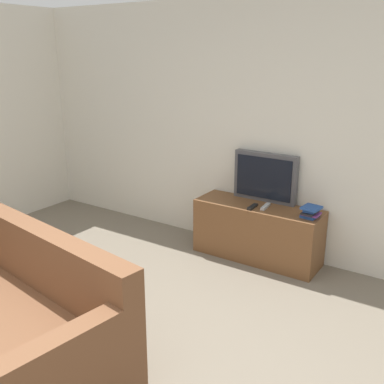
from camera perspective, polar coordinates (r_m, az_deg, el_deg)
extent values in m
cube|color=silver|center=(4.70, 9.00, 7.78)|extent=(9.00, 0.06, 2.60)
cube|color=brown|center=(4.70, 8.29, -5.03)|extent=(1.30, 0.43, 0.58)
cube|color=#4C4C51|center=(4.68, 9.29, 1.89)|extent=(0.68, 0.08, 0.51)
cube|color=black|center=(4.64, 9.06, 1.77)|extent=(0.60, 0.01, 0.43)
cube|color=brown|center=(3.41, -19.09, -7.54)|extent=(2.10, 0.46, 0.45)
cube|color=#23478E|center=(4.37, 14.74, -2.91)|extent=(0.15, 0.17, 0.03)
cube|color=#7A3884|center=(4.35, 14.91, -2.69)|extent=(0.15, 0.15, 0.02)
cube|color=black|center=(4.34, 14.77, -2.51)|extent=(0.12, 0.20, 0.02)
cube|color=#23478E|center=(4.34, 14.83, -2.17)|extent=(0.10, 0.15, 0.03)
cube|color=#23478E|center=(4.32, 14.94, -1.94)|extent=(0.17, 0.19, 0.02)
cube|color=#B7B7B7|center=(4.53, 9.31, -1.83)|extent=(0.06, 0.20, 0.02)
cube|color=black|center=(4.51, 7.69, -1.87)|extent=(0.05, 0.17, 0.02)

